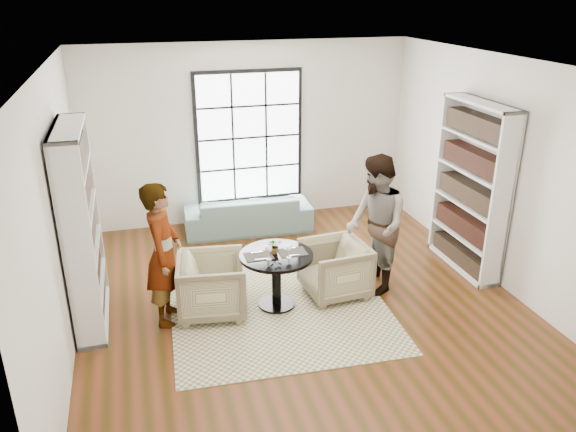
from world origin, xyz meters
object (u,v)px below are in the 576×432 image
object	(u,v)px
sofa	(248,213)
person_left	(163,254)
armchair_left	(212,285)
pedestal_table	(276,269)
armchair_right	(335,269)
person_right	(376,225)
flower_centerpiece	(275,246)
wine_glass_left	(269,249)
wine_glass_right	(289,249)

from	to	relation	value
sofa	person_left	bearing A→B (deg)	60.79
armchair_left	pedestal_table	bearing A→B (deg)	-86.79
pedestal_table	person_left	bearing A→B (deg)	177.26
person_left	armchair_left	bearing A→B (deg)	-75.31
armchair_right	pedestal_table	bearing A→B (deg)	-88.27
sofa	person_right	bearing A→B (deg)	119.27
sofa	flower_centerpiece	world-z (taller)	flower_centerpiece
armchair_left	person_right	world-z (taller)	person_right
person_left	pedestal_table	bearing A→B (deg)	-78.06
armchair_left	armchair_right	bearing A→B (deg)	-81.34
sofa	wine_glass_left	size ratio (longest dim) A/B	10.82
armchair_left	person_right	size ratio (longest dim) A/B	0.45
sofa	armchair_right	world-z (taller)	armchair_right
armchair_right	person_left	distance (m)	2.22
armchair_left	person_right	distance (m)	2.23
pedestal_table	armchair_left	size ratio (longest dim) A/B	1.10
flower_centerpiece	wine_glass_left	bearing A→B (deg)	-125.81
wine_glass_left	wine_glass_right	distance (m)	0.25
armchair_left	wine_glass_right	size ratio (longest dim) A/B	4.90
person_left	wine_glass_right	distance (m)	1.49
pedestal_table	wine_glass_right	bearing A→B (deg)	-49.47
person_right	flower_centerpiece	bearing A→B (deg)	-83.10
armchair_left	person_right	xyz separation A→B (m)	(2.16, 0.02, 0.55)
pedestal_table	wine_glass_left	bearing A→B (deg)	-136.11
armchair_left	person_left	size ratio (longest dim) A/B	0.47
armchair_right	flower_centerpiece	size ratio (longest dim) A/B	4.08
armchair_right	wine_glass_left	xyz separation A→B (m)	(-0.93, -0.21, 0.50)
person_left	person_right	distance (m)	2.71
flower_centerpiece	person_right	bearing A→B (deg)	2.15
person_right	wine_glass_left	bearing A→B (deg)	-77.28
armchair_right	person_right	xyz separation A→B (m)	(0.55, 0.00, 0.56)
wine_glass_left	wine_glass_right	xyz separation A→B (m)	(0.25, -0.02, -0.02)
armchair_right	wine_glass_right	distance (m)	0.87
armchair_right	wine_glass_right	size ratio (longest dim) A/B	4.72
pedestal_table	wine_glass_right	xyz separation A→B (m)	(0.12, -0.14, 0.32)
pedestal_table	flower_centerpiece	distance (m)	0.30
flower_centerpiece	wine_glass_right	bearing A→B (deg)	-53.30
wine_glass_left	armchair_left	bearing A→B (deg)	164.75
pedestal_table	flower_centerpiece	world-z (taller)	flower_centerpiece
armchair_left	wine_glass_right	xyz separation A→B (m)	(0.92, -0.21, 0.47)
pedestal_table	flower_centerpiece	xyz separation A→B (m)	(-0.01, 0.04, 0.30)
armchair_right	person_left	bearing A→B (deg)	-93.86
person_right	wine_glass_left	xyz separation A→B (m)	(-1.48, -0.21, -0.06)
armchair_left	wine_glass_left	distance (m)	0.85
wine_glass_left	wine_glass_right	bearing A→B (deg)	-5.33
person_right	wine_glass_left	world-z (taller)	person_right
armchair_right	person_left	world-z (taller)	person_left
person_right	wine_glass_right	bearing A→B (deg)	-74.69
armchair_left	flower_centerpiece	bearing A→B (deg)	-84.21
person_left	wine_glass_right	world-z (taller)	person_left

